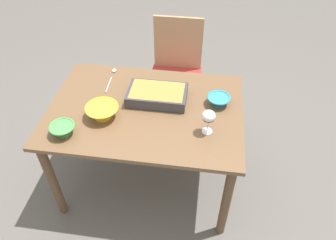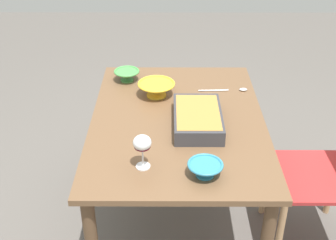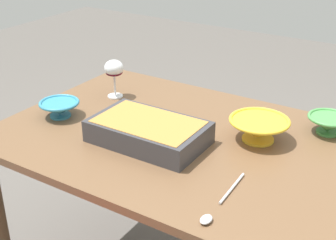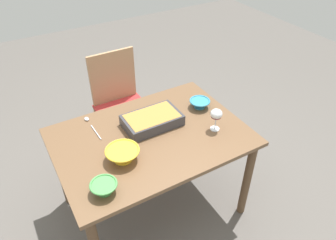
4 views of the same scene
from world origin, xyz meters
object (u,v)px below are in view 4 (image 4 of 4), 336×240
Objects in this scene: dining_table at (151,147)px; serving_spoon at (90,124)px; wine_glass at (216,115)px; small_bowl at (123,154)px; chair at (120,100)px; mixing_bowl at (200,103)px; casserole_dish at (152,120)px; serving_bowl at (104,187)px.

serving_spoon is at bearing -45.70° from dining_table.
dining_table is at bearing -21.22° from wine_glass.
dining_table is 4.48× the size of serving_spoon.
serving_spoon is (0.06, -0.43, -0.04)m from small_bowl.
dining_table is 0.83m from chair.
small_bowl is at bearing 24.83° from dining_table.
wine_glass reaches higher than mixing_bowl.
chair is at bearing -62.96° from mixing_bowl.
small_bowl is at bearing 69.16° from chair.
chair is 0.83m from mixing_bowl.
small_bowl is (0.31, 0.21, 0.00)m from casserole_dish.
small_bowl is (0.35, 0.93, 0.27)m from chair.
wine_glass is at bearing 158.78° from dining_table.
wine_glass is 0.42× the size of casserole_dish.
wine_glass reaches higher than dining_table.
casserole_dish is (-0.06, -0.10, 0.14)m from dining_table.
dining_table is 0.18m from casserole_dish.
serving_spoon reaches higher than dining_table.
mixing_bowl reaches higher than dining_table.
small_bowl is at bearing -136.30° from serving_bowl.
casserole_dish is 0.43m from serving_spoon.
wine_glass is 0.66m from small_bowl.
serving_spoon is (0.77, -0.21, -0.03)m from mixing_bowl.
mixing_bowl is 0.99m from serving_bowl.
mixing_bowl is (-0.36, 0.70, 0.26)m from chair.
serving_bowl is (0.19, 0.18, -0.01)m from small_bowl.
small_bowl is 0.26m from serving_bowl.
dining_table is at bearing -155.17° from small_bowl.
dining_table is 0.31m from small_bowl.
dining_table is at bearing 134.30° from serving_spoon.
wine_glass is at bearing 146.46° from serving_spoon.
serving_bowl is at bearing 77.99° from serving_spoon.
chair is at bearing -110.84° from small_bowl.
casserole_dish is (0.34, -0.25, -0.07)m from wine_glass.
casserole_dish is 2.53× the size of mixing_bowl.
wine_glass reaches higher than casserole_dish.
small_bowl is at bearing 17.38° from mixing_bowl.
chair is at bearing -72.71° from wine_glass.
chair reaches higher than serving_spoon.
small_bowl reaches higher than mixing_bowl.
small_bowl is (0.65, -0.04, -0.07)m from wine_glass.
mixing_bowl reaches higher than serving_spoon.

